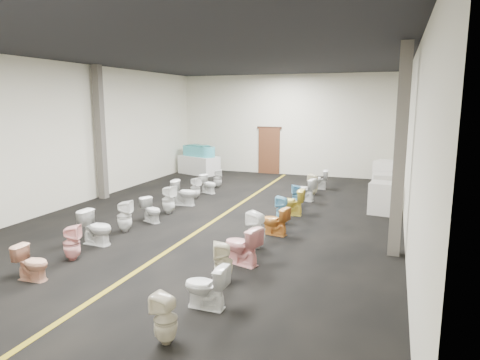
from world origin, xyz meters
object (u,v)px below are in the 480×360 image
(toilet_right_9, at_px, (304,189))
(appliance_crate_b, at_px, (384,189))
(toilet_left_2, at_px, (32,263))
(toilet_left_4, at_px, (97,228))
(appliance_crate_d, at_px, (386,175))
(toilet_right_6, at_px, (282,210))
(toilet_left_10, at_px, (209,184))
(toilet_left_11, at_px, (218,178))
(toilet_left_9, at_px, (195,188))
(appliance_crate_a, at_px, (383,198))
(toilet_right_11, at_px, (318,179))
(toilet_right_2, at_px, (223,262))
(toilet_left_3, at_px, (72,243))
(toilet_right_1, at_px, (206,286))
(toilet_right_10, at_px, (313,184))
(appliance_crate_c, at_px, (385,185))
(toilet_left_6, at_px, (152,210))
(display_table, at_px, (199,165))
(toilet_right_8, at_px, (297,196))
(toilet_right_7, at_px, (291,202))
(toilet_left_7, at_px, (168,200))
(toilet_left_8, at_px, (185,193))
(toilet_right_5, at_px, (275,221))
(toilet_right_3, at_px, (242,245))
(toilet_right_0, at_px, (166,319))
(toilet_left_5, at_px, (125,216))
(toilet_right_4, at_px, (257,230))

(toilet_right_9, bearing_deg, appliance_crate_b, 114.72)
(toilet_left_2, height_order, toilet_left_4, toilet_left_4)
(appliance_crate_d, bearing_deg, toilet_right_6, -113.43)
(toilet_left_10, bearing_deg, toilet_left_11, 25.17)
(appliance_crate_d, height_order, toilet_left_9, appliance_crate_d)
(appliance_crate_d, xyz_separation_m, toilet_right_6, (-2.53, -5.85, -0.17))
(appliance_crate_a, distance_m, toilet_right_11, 3.85)
(toilet_left_10, xyz_separation_m, toilet_right_2, (3.46, -7.09, 0.05))
(toilet_left_3, relative_size, toilet_right_1, 1.04)
(appliance_crate_d, distance_m, toilet_right_10, 3.04)
(appliance_crate_c, bearing_deg, toilet_right_6, -118.76)
(toilet_left_6, bearing_deg, toilet_left_11, 24.87)
(appliance_crate_a, distance_m, toilet_left_3, 8.67)
(display_table, height_order, toilet_right_8, display_table)
(appliance_crate_d, bearing_deg, toilet_right_11, -162.15)
(toilet_right_11, bearing_deg, toilet_left_2, -26.26)
(toilet_left_3, relative_size, toilet_right_7, 0.98)
(appliance_crate_a, relative_size, toilet_left_4, 1.17)
(toilet_left_7, distance_m, toilet_right_6, 3.47)
(appliance_crate_d, bearing_deg, toilet_right_7, -117.38)
(toilet_left_8, bearing_deg, toilet_right_5, -125.95)
(appliance_crate_a, height_order, toilet_right_3, appliance_crate_a)
(toilet_right_3, distance_m, toilet_right_8, 5.18)
(appliance_crate_b, xyz_separation_m, toilet_right_0, (-2.58, -9.70, -0.13))
(toilet_left_2, bearing_deg, toilet_left_11, -1.79)
(toilet_left_5, bearing_deg, toilet_left_8, -14.12)
(display_table, relative_size, toilet_left_4, 2.32)
(toilet_left_11, distance_m, toilet_right_6, 5.43)
(toilet_right_3, bearing_deg, toilet_right_10, -163.82)
(toilet_left_3, relative_size, toilet_left_8, 0.94)
(toilet_left_8, height_order, toilet_left_10, toilet_left_8)
(toilet_left_2, relative_size, toilet_right_10, 0.89)
(toilet_left_6, bearing_deg, toilet_right_11, -7.16)
(toilet_left_8, bearing_deg, toilet_right_11, -47.83)
(appliance_crate_b, distance_m, toilet_right_3, 7.07)
(toilet_right_6, bearing_deg, toilet_left_3, -41.31)
(appliance_crate_d, bearing_deg, toilet_right_4, -107.89)
(toilet_left_10, height_order, toilet_right_2, toilet_right_2)
(toilet_left_11, relative_size, toilet_right_8, 1.00)
(toilet_left_7, bearing_deg, toilet_left_6, -169.94)
(toilet_left_4, xyz_separation_m, toilet_right_11, (3.77, 8.21, -0.03))
(appliance_crate_a, bearing_deg, toilet_right_9, 160.71)
(toilet_right_6, bearing_deg, toilet_right_7, 177.96)
(toilet_right_1, xyz_separation_m, toilet_right_4, (-0.09, 3.00, 0.06))
(toilet_left_9, relative_size, toilet_left_10, 1.10)
(toilet_left_3, distance_m, toilet_right_9, 7.94)
(toilet_right_3, bearing_deg, appliance_crate_a, 171.36)
(appliance_crate_a, height_order, toilet_left_4, appliance_crate_a)
(display_table, relative_size, toilet_right_8, 2.62)
(toilet_left_3, distance_m, toilet_left_8, 5.19)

